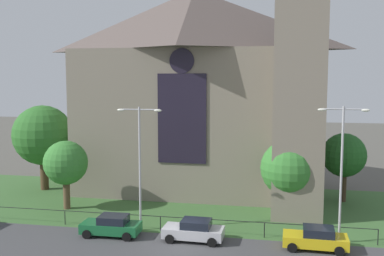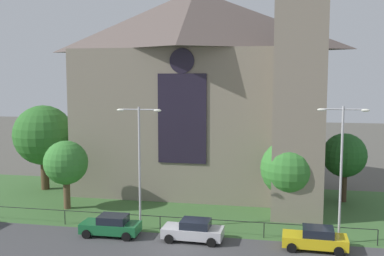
{
  "view_description": "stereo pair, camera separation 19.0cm",
  "coord_description": "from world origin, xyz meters",
  "px_view_note": "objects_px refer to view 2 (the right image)",
  "views": [
    {
      "loc": [
        6.38,
        -29.37,
        11.37
      ],
      "look_at": [
        -0.88,
        8.0,
        7.13
      ],
      "focal_mm": 42.76,
      "sensor_mm": 36.0,
      "label": 1
    },
    {
      "loc": [
        6.57,
        -29.33,
        11.37
      ],
      "look_at": [
        -0.88,
        8.0,
        7.13
      ],
      "focal_mm": 42.76,
      "sensor_mm": 36.0,
      "label": 2
    }
  ],
  "objects_px": {
    "church_building": "(201,88)",
    "parked_car_silver": "(194,230)",
    "streetlamp_far": "(342,159)",
    "parked_car_yellow": "(315,239)",
    "tree_left_near": "(66,163)",
    "tree_right_near": "(289,169)",
    "tree_right_far": "(344,156)",
    "tree_left_far": "(44,135)",
    "streetlamp_near": "(139,154)",
    "parked_car_green": "(111,226)"
  },
  "relations": [
    {
      "from": "tree_left_near",
      "to": "tree_right_near",
      "type": "relative_size",
      "value": 0.94
    },
    {
      "from": "parked_car_yellow",
      "to": "parked_car_silver",
      "type": "bearing_deg",
      "value": 1.28
    },
    {
      "from": "tree_left_near",
      "to": "streetlamp_near",
      "type": "height_order",
      "value": "streetlamp_near"
    },
    {
      "from": "tree_right_far",
      "to": "parked_car_silver",
      "type": "height_order",
      "value": "tree_right_far"
    },
    {
      "from": "church_building",
      "to": "parked_car_yellow",
      "type": "relative_size",
      "value": 6.12
    },
    {
      "from": "streetlamp_far",
      "to": "parked_car_green",
      "type": "bearing_deg",
      "value": -174.33
    },
    {
      "from": "tree_left_near",
      "to": "tree_right_near",
      "type": "distance_m",
      "value": 18.89
    },
    {
      "from": "church_building",
      "to": "parked_car_silver",
      "type": "height_order",
      "value": "church_building"
    },
    {
      "from": "tree_left_far",
      "to": "streetlamp_far",
      "type": "relative_size",
      "value": 0.91
    },
    {
      "from": "streetlamp_near",
      "to": "parked_car_green",
      "type": "relative_size",
      "value": 2.18
    },
    {
      "from": "church_building",
      "to": "tree_right_near",
      "type": "relative_size",
      "value": 4.09
    },
    {
      "from": "tree_left_near",
      "to": "parked_car_yellow",
      "type": "height_order",
      "value": "tree_left_near"
    },
    {
      "from": "tree_right_far",
      "to": "streetlamp_far",
      "type": "distance_m",
      "value": 11.46
    },
    {
      "from": "church_building",
      "to": "tree_left_far",
      "type": "distance_m",
      "value": 16.61
    },
    {
      "from": "church_building",
      "to": "tree_right_far",
      "type": "height_order",
      "value": "church_building"
    },
    {
      "from": "parked_car_yellow",
      "to": "tree_left_far",
      "type": "bearing_deg",
      "value": -22.63
    },
    {
      "from": "parked_car_silver",
      "to": "parked_car_yellow",
      "type": "distance_m",
      "value": 8.23
    },
    {
      "from": "church_building",
      "to": "streetlamp_far",
      "type": "relative_size",
      "value": 2.75
    },
    {
      "from": "tree_right_far",
      "to": "tree_right_near",
      "type": "relative_size",
      "value": 0.99
    },
    {
      "from": "tree_right_near",
      "to": "parked_car_green",
      "type": "xyz_separation_m",
      "value": [
        -12.56,
        -7.02,
        -3.28
      ]
    },
    {
      "from": "streetlamp_far",
      "to": "church_building",
      "type": "bearing_deg",
      "value": 132.26
    },
    {
      "from": "tree_left_near",
      "to": "parked_car_yellow",
      "type": "xyz_separation_m",
      "value": [
        20.55,
        -5.63,
        -3.27
      ]
    },
    {
      "from": "tree_right_near",
      "to": "parked_car_yellow",
      "type": "xyz_separation_m",
      "value": [
        1.7,
        -6.92,
        -3.28
      ]
    },
    {
      "from": "streetlamp_near",
      "to": "parked_car_yellow",
      "type": "distance_m",
      "value": 13.63
    },
    {
      "from": "tree_left_far",
      "to": "tree_left_near",
      "type": "bearing_deg",
      "value": -48.01
    },
    {
      "from": "church_building",
      "to": "parked_car_silver",
      "type": "bearing_deg",
      "value": -81.95
    },
    {
      "from": "parked_car_silver",
      "to": "parked_car_yellow",
      "type": "xyz_separation_m",
      "value": [
        8.23,
        -0.03,
        0.0
      ]
    },
    {
      "from": "tree_left_near",
      "to": "tree_right_near",
      "type": "bearing_deg",
      "value": 3.92
    },
    {
      "from": "tree_left_far",
      "to": "parked_car_silver",
      "type": "relative_size",
      "value": 2.02
    },
    {
      "from": "tree_right_near",
      "to": "parked_car_green",
      "type": "height_order",
      "value": "tree_right_near"
    },
    {
      "from": "tree_right_far",
      "to": "streetlamp_near",
      "type": "relative_size",
      "value": 0.68
    },
    {
      "from": "tree_right_far",
      "to": "tree_left_far",
      "type": "distance_m",
      "value": 29.28
    },
    {
      "from": "tree_right_far",
      "to": "streetlamp_far",
      "type": "bearing_deg",
      "value": -98.34
    },
    {
      "from": "streetlamp_near",
      "to": "parked_car_green",
      "type": "bearing_deg",
      "value": -136.86
    },
    {
      "from": "church_building",
      "to": "streetlamp_near",
      "type": "xyz_separation_m",
      "value": [
        -2.28,
        -13.15,
        -4.49
      ]
    },
    {
      "from": "tree_right_far",
      "to": "tree_right_near",
      "type": "height_order",
      "value": "tree_right_near"
    },
    {
      "from": "tree_left_far",
      "to": "streetlamp_far",
      "type": "height_order",
      "value": "streetlamp_far"
    },
    {
      "from": "parked_car_silver",
      "to": "streetlamp_near",
      "type": "bearing_deg",
      "value": -16.94
    },
    {
      "from": "streetlamp_near",
      "to": "parked_car_silver",
      "type": "distance_m",
      "value": 6.81
    },
    {
      "from": "tree_left_far",
      "to": "streetlamp_near",
      "type": "height_order",
      "value": "streetlamp_near"
    },
    {
      "from": "streetlamp_far",
      "to": "streetlamp_near",
      "type": "bearing_deg",
      "value": -180.0
    },
    {
      "from": "streetlamp_near",
      "to": "parked_car_yellow",
      "type": "height_order",
      "value": "streetlamp_near"
    },
    {
      "from": "tree_right_far",
      "to": "parked_car_green",
      "type": "height_order",
      "value": "tree_right_far"
    },
    {
      "from": "tree_right_far",
      "to": "parked_car_yellow",
      "type": "distance_m",
      "value": 13.59
    },
    {
      "from": "tree_right_far",
      "to": "parked_car_silver",
      "type": "bearing_deg",
      "value": -132.31
    },
    {
      "from": "streetlamp_far",
      "to": "parked_car_yellow",
      "type": "relative_size",
      "value": 2.23
    },
    {
      "from": "tree_left_far",
      "to": "streetlamp_far",
      "type": "xyz_separation_m",
      "value": [
        27.59,
        -10.13,
        0.36
      ]
    },
    {
      "from": "tree_right_far",
      "to": "parked_car_yellow",
      "type": "relative_size",
      "value": 1.49
    },
    {
      "from": "church_building",
      "to": "parked_car_green",
      "type": "bearing_deg",
      "value": -105.05
    },
    {
      "from": "tree_right_near",
      "to": "parked_car_silver",
      "type": "xyz_separation_m",
      "value": [
        -6.53,
        -6.89,
        -3.28
      ]
    }
  ]
}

